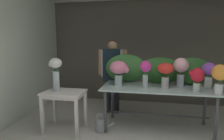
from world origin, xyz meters
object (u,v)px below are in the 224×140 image
(florist, at_px, (112,69))
(watering_can, at_px, (101,125))
(vase_sunset_freesia, at_px, (220,76))
(vase_magenta_peonies, at_px, (146,71))
(vase_rosy_hydrangea, at_px, (119,70))
(vase_crimson_dahlias, at_px, (197,77))
(side_table_white, at_px, (64,97))
(vase_white_roses_tall, at_px, (56,71))
(vase_violet_lilies, at_px, (208,72))
(display_table_glass, at_px, (158,93))
(vase_scarlet_ranunculus, at_px, (165,72))
(vase_blush_snapdragons, at_px, (181,68))

(florist, height_order, watering_can, florist)
(florist, bearing_deg, vase_sunset_freesia, -28.40)
(florist, xyz_separation_m, vase_magenta_peonies, (0.73, -0.73, 0.08))
(vase_rosy_hydrangea, xyz_separation_m, vase_crimson_dahlias, (1.30, -0.20, -0.06))
(vase_magenta_peonies, bearing_deg, watering_can, -161.89)
(side_table_white, bearing_deg, vase_magenta_peonies, 13.56)
(watering_can, bearing_deg, vase_white_roses_tall, -173.49)
(vase_crimson_dahlias, distance_m, vase_white_roses_tall, 2.35)
(side_table_white, relative_size, watering_can, 2.05)
(vase_sunset_freesia, bearing_deg, vase_violet_lilies, 97.66)
(display_table_glass, xyz_separation_m, watering_can, (-0.98, -0.32, -0.54))
(vase_violet_lilies, distance_m, watering_can, 2.07)
(florist, relative_size, vase_crimson_dahlias, 4.12)
(vase_violet_lilies, height_order, vase_white_roses_tall, vase_white_roses_tall)
(side_table_white, distance_m, vase_white_roses_tall, 0.49)
(florist, relative_size, vase_violet_lilies, 3.60)
(vase_crimson_dahlias, bearing_deg, display_table_glass, 159.47)
(vase_sunset_freesia, distance_m, vase_scarlet_ranunculus, 0.83)
(side_table_white, distance_m, vase_violet_lilies, 2.53)
(vase_rosy_hydrangea, height_order, vase_violet_lilies, vase_rosy_hydrangea)
(display_table_glass, xyz_separation_m, vase_sunset_freesia, (0.89, -0.34, 0.40))
(vase_crimson_dahlias, bearing_deg, side_table_white, -175.21)
(vase_scarlet_ranunculus, xyz_separation_m, vase_violet_lilies, (0.72, 0.11, -0.01))
(display_table_glass, bearing_deg, vase_scarlet_ranunculus, -22.44)
(display_table_glass, relative_size, vase_blush_snapdragons, 3.84)
(display_table_glass, bearing_deg, vase_rosy_hydrangea, -178.03)
(vase_sunset_freesia, height_order, vase_crimson_dahlias, vase_sunset_freesia)
(side_table_white, xyz_separation_m, vase_sunset_freesia, (2.50, 0.07, 0.46))
(side_table_white, bearing_deg, vase_violet_lilies, 10.87)
(florist, height_order, vase_rosy_hydrangea, florist)
(vase_magenta_peonies, height_order, vase_sunset_freesia, vase_magenta_peonies)
(display_table_glass, relative_size, vase_magenta_peonies, 4.17)
(vase_rosy_hydrangea, xyz_separation_m, watering_can, (-0.27, -0.29, -0.95))
(vase_sunset_freesia, distance_m, watering_can, 2.09)
(florist, height_order, vase_sunset_freesia, florist)
(vase_blush_snapdragons, height_order, watering_can, vase_blush_snapdragons)
(vase_white_roses_tall, bearing_deg, vase_blush_snapdragons, 14.40)
(vase_violet_lilies, xyz_separation_m, vase_white_roses_tall, (-2.58, -0.47, 0.02))
(vase_magenta_peonies, xyz_separation_m, vase_sunset_freesia, (1.11, -0.27, -0.01))
(vase_blush_snapdragons, bearing_deg, vase_scarlet_ranunculus, -145.65)
(vase_scarlet_ranunculus, xyz_separation_m, vase_rosy_hydrangea, (-0.82, 0.02, 0.01))
(vase_violet_lilies, bearing_deg, vase_white_roses_tall, -169.69)
(side_table_white, bearing_deg, vase_blush_snapdragons, 15.34)
(vase_magenta_peonies, bearing_deg, side_table_white, -166.44)
(vase_crimson_dahlias, height_order, vase_white_roses_tall, vase_white_roses_tall)
(vase_sunset_freesia, bearing_deg, vase_rosy_hydrangea, 168.85)
(side_table_white, height_order, florist, florist)
(vase_sunset_freesia, bearing_deg, vase_blush_snapdragons, 135.57)
(vase_violet_lilies, bearing_deg, vase_magenta_peonies, -172.71)
(watering_can, bearing_deg, vase_magenta_peonies, 18.11)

